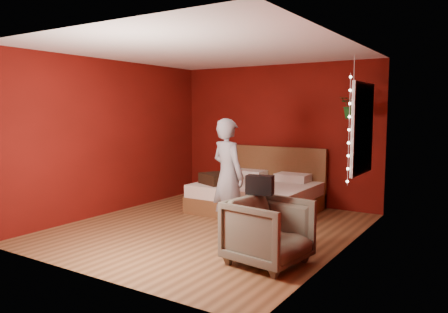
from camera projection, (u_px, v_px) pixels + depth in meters
floor at (209, 228)px, 6.51m from camera, size 4.50×4.50×0.00m
room_walls at (209, 115)px, 6.34m from camera, size 4.04×4.54×2.62m
window at (362, 128)px, 6.06m from camera, size 0.05×0.97×1.27m
fairy_lights at (349, 130)px, 5.63m from camera, size 0.04×0.04×1.45m
bed at (259, 194)px, 7.68m from camera, size 1.95×1.66×1.07m
person at (228, 176)px, 6.26m from camera, size 0.70×0.57×1.64m
armchair at (268, 232)px, 4.96m from camera, size 0.93×0.91×0.75m
handbag at (260, 185)px, 5.19m from camera, size 0.35×0.23×0.23m
throw_pillow at (218, 178)px, 7.55m from camera, size 0.68×0.68×0.18m
hanging_plant at (353, 105)px, 6.78m from camera, size 0.44×0.39×0.98m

